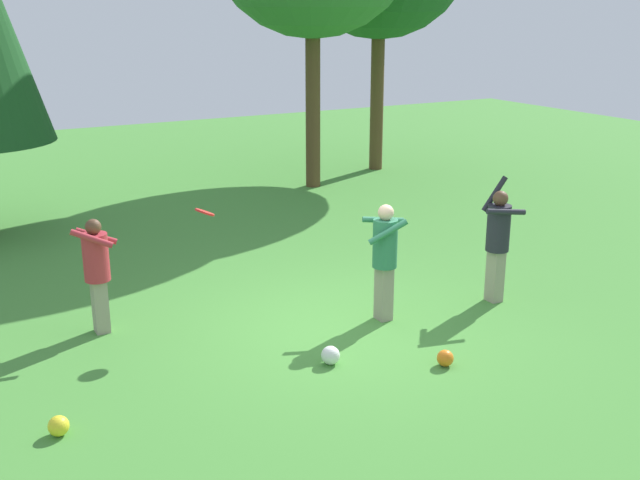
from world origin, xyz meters
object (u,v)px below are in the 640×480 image
object	(u,v)px
frisbee	(205,212)
ball_white	(331,355)
person_catcher	(97,266)
ball_orange	(445,358)
person_bystander	(385,252)
ball_yellow	(59,426)
person_thrower	(498,236)

from	to	relation	value
frisbee	ball_white	world-z (taller)	frisbee
person_catcher	ball_orange	bearing A→B (deg)	-21.52
person_bystander	ball_yellow	size ratio (longest dim) A/B	7.67
person_thrower	ball_orange	size ratio (longest dim) A/B	9.02
person_thrower	person_catcher	xyz separation A→B (m)	(-5.41, 1.69, -0.07)
frisbee	ball_yellow	distance (m)	3.42
ball_yellow	ball_orange	xyz separation A→B (m)	(4.46, -0.65, -0.01)
person_thrower	ball_white	size ratio (longest dim) A/B	7.99
frisbee	person_catcher	bearing A→B (deg)	159.56
ball_orange	person_catcher	bearing A→B (deg)	138.04
person_thrower	person_catcher	world-z (taller)	person_thrower
person_catcher	frisbee	size ratio (longest dim) A/B	5.53
person_catcher	frisbee	xyz separation A→B (m)	(1.35, -0.50, 0.68)
person_thrower	person_bystander	world-z (taller)	person_thrower
frisbee	ball_white	bearing A→B (deg)	-64.89
person_thrower	ball_white	xyz separation A→B (m)	(-3.19, -0.66, -0.89)
person_catcher	person_bystander	bearing A→B (deg)	-2.05
person_catcher	ball_yellow	xyz separation A→B (m)	(-1.03, -2.43, -0.83)
person_bystander	ball_orange	bearing A→B (deg)	108.32
frisbee	ball_yellow	size ratio (longest dim) A/B	1.32
ball_orange	person_thrower	bearing A→B (deg)	34.92
ball_white	ball_orange	world-z (taller)	ball_white
person_thrower	ball_orange	xyz separation A→B (m)	(-1.98, -1.39, -0.90)
person_thrower	frisbee	bearing A→B (deg)	-0.00
person_catcher	ball_yellow	world-z (taller)	person_catcher
frisbee	ball_orange	distance (m)	3.63
frisbee	ball_yellow	world-z (taller)	frisbee
person_thrower	ball_yellow	world-z (taller)	person_thrower
frisbee	ball_orange	bearing A→B (deg)	-51.19
person_catcher	ball_white	xyz separation A→B (m)	(2.22, -2.35, -0.82)
person_bystander	ball_yellow	distance (m)	4.79
person_bystander	frisbee	world-z (taller)	frisbee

